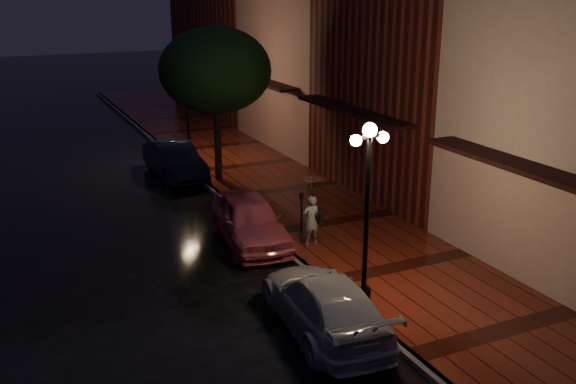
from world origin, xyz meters
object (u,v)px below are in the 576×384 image
pink_car (250,220)px  parking_meter (302,208)px  streetlamp_near (367,203)px  navy_car (174,160)px  streetlamp_far (187,105)px  silver_car (324,304)px  street_tree (216,73)px  woman_with_umbrella (311,200)px

pink_car → parking_meter: size_ratio=3.33×
streetlamp_near → navy_car: (-1.05, 12.59, -1.90)m
streetlamp_far → parking_meter: streetlamp_far is taller
streetlamp_far → silver_car: (-1.38, -14.59, -1.95)m
street_tree → navy_car: street_tree is taller
street_tree → pink_car: street_tree is taller
woman_with_umbrella → parking_meter: size_ratio=1.65×
streetlamp_far → navy_car: size_ratio=1.01×
streetlamp_far → silver_car: 14.78m
streetlamp_far → streetlamp_near: bearing=-90.0°
pink_car → silver_car: 5.44m
woman_with_umbrella → streetlamp_near: bearing=83.1°
woman_with_umbrella → parking_meter: woman_with_umbrella is taller
street_tree → woman_with_umbrella: size_ratio=2.79×
streetlamp_far → woman_with_umbrella: (0.46, -10.38, -1.08)m
navy_car → woman_with_umbrella: (1.50, -8.97, 0.82)m
streetlamp_near → woman_with_umbrella: (0.46, 3.62, -1.08)m
street_tree → pink_car: (-1.21, -6.15, -3.53)m
streetlamp_far → street_tree: street_tree is taller
streetlamp_far → pink_car: streetlamp_far is taller
navy_car → parking_meter: bearing=-80.1°
silver_car → parking_meter: size_ratio=3.55×
pink_car → navy_car: bearing=97.4°
silver_car → woman_with_umbrella: 4.67m
streetlamp_far → navy_car: streetlamp_far is taller
parking_meter → pink_car: bearing=155.0°
streetlamp_far → navy_car: 2.59m
streetlamp_near → navy_car: streetlamp_near is taller
woman_with_umbrella → parking_meter: bearing=-100.7°
street_tree → streetlamp_far: bearing=94.9°
parking_meter → woman_with_umbrella: bearing=-118.2°
streetlamp_far → street_tree: size_ratio=0.74×
street_tree → navy_car: bearing=129.3°
streetlamp_far → woman_with_umbrella: 10.45m
streetlamp_far → navy_car: bearing=-126.5°
silver_car → pink_car: bearing=-88.7°
streetlamp_far → silver_car: streetlamp_far is taller
streetlamp_near → street_tree: street_tree is taller
silver_car → woman_with_umbrella: (1.83, 4.20, 0.87)m
street_tree → woman_with_umbrella: 7.86m
street_tree → parking_meter: 7.20m
streetlamp_near → parking_meter: size_ratio=3.41×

